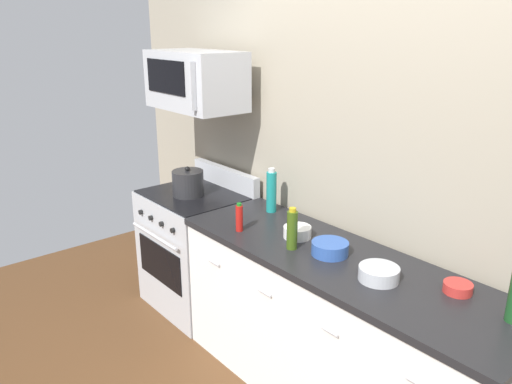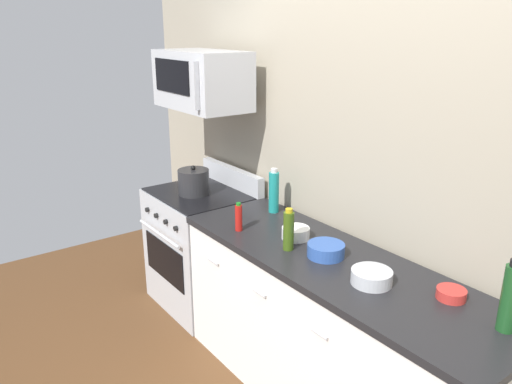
{
  "view_description": "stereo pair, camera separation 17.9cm",
  "coord_description": "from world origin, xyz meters",
  "views": [
    {
      "loc": [
        1.59,
        -1.92,
        2.12
      ],
      "look_at": [
        -0.64,
        -0.05,
        1.15
      ],
      "focal_mm": 35.24,
      "sensor_mm": 36.0,
      "label": 1
    },
    {
      "loc": [
        1.71,
        -1.78,
        2.12
      ],
      "look_at": [
        -0.64,
        -0.05,
        1.15
      ],
      "focal_mm": 35.24,
      "sensor_mm": 36.0,
      "label": 2
    }
  ],
  "objects": [
    {
      "name": "back_wall",
      "position": [
        0.0,
        0.41,
        1.35
      ],
      "size": [
        5.16,
        0.1,
        2.7
      ],
      "primitive_type": "cube",
      "color": "#9E937F",
      "rests_on": "ground_plane"
    },
    {
      "name": "counter_unit",
      "position": [
        0.0,
        -0.0,
        0.46
      ],
      "size": [
        2.07,
        0.66,
        0.92
      ],
      "color": "white",
      "rests_on": "ground_plane"
    },
    {
      "name": "range_oven",
      "position": [
        -1.41,
        0.0,
        0.47
      ],
      "size": [
        0.76,
        0.69,
        1.07
      ],
      "color": "#B7BABF",
      "rests_on": "ground_plane"
    },
    {
      "name": "microwave",
      "position": [
        -1.41,
        0.05,
        1.75
      ],
      "size": [
        0.74,
        0.44,
        0.4
      ],
      "color": "#B7BABF"
    },
    {
      "name": "bottle_wine_green",
      "position": [
        0.88,
        0.11,
        1.07
      ],
      "size": [
        0.07,
        0.07,
        0.32
      ],
      "color": "#19471E",
      "rests_on": "countertop_slab"
    },
    {
      "name": "bottle_olive_oil",
      "position": [
        -0.26,
        -0.11,
        1.04
      ],
      "size": [
        0.06,
        0.06,
        0.24
      ],
      "color": "#385114",
      "rests_on": "countertop_slab"
    },
    {
      "name": "bottle_sparkling_teal",
      "position": [
        -0.77,
        0.2,
        1.06
      ],
      "size": [
        0.07,
        0.07,
        0.3
      ],
      "color": "#197F7A",
      "rests_on": "countertop_slab"
    },
    {
      "name": "bottle_hot_sauce_red",
      "position": [
        -0.65,
        -0.18,
        1.01
      ],
      "size": [
        0.04,
        0.04,
        0.18
      ],
      "color": "#B21914",
      "rests_on": "countertop_slab"
    },
    {
      "name": "bowl_red_small",
      "position": [
        0.6,
        0.15,
        0.95
      ],
      "size": [
        0.14,
        0.14,
        0.05
      ],
      "color": "#B72D28",
      "rests_on": "countertop_slab"
    },
    {
      "name": "bowl_steel_prep",
      "position": [
        0.29,
        -0.03,
        0.96
      ],
      "size": [
        0.2,
        0.2,
        0.07
      ],
      "color": "#B2B5BA",
      "rests_on": "countertop_slab"
    },
    {
      "name": "bowl_blue_mixing",
      "position": [
        -0.07,
        -0.0,
        0.96
      ],
      "size": [
        0.2,
        0.2,
        0.07
      ],
      "color": "#2D519E",
      "rests_on": "countertop_slab"
    },
    {
      "name": "bowl_white_ceramic",
      "position": [
        -0.35,
        0.03,
        0.96
      ],
      "size": [
        0.17,
        0.17,
        0.07
      ],
      "color": "white",
      "rests_on": "countertop_slab"
    },
    {
      "name": "stockpot",
      "position": [
        -1.41,
        -0.05,
        1.02
      ],
      "size": [
        0.23,
        0.23,
        0.22
      ],
      "color": "#262628",
      "rests_on": "range_oven"
    }
  ]
}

